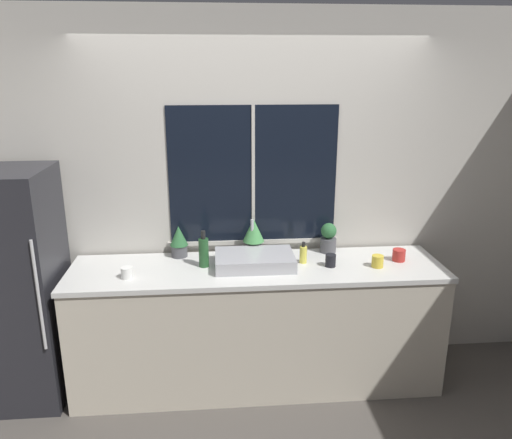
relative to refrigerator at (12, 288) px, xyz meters
The scene contains 15 objects.
ground_plane 1.91m from the refrigerator, 10.51° to the right, with size 14.00×14.00×0.00m, color #4C4742.
wall_back 1.82m from the refrigerator, 13.02° to the left, with size 8.00×0.09×2.70m.
wall_right 4.20m from the refrigerator, 16.53° to the left, with size 0.06×7.00×2.70m.
counter 1.73m from the refrigerator, ahead, with size 2.65×0.66×0.93m.
refrigerator is the anchor object (origin of this frame).
sink 1.68m from the refrigerator, ahead, with size 0.56×0.41×0.28m.
potted_plant_left 1.18m from the refrigerator, 12.56° to the left, with size 0.13×0.13×0.24m.
potted_plant_center 1.73m from the refrigerator, ahead, with size 0.16×0.16×0.28m.
potted_plant_right 2.29m from the refrigerator, ahead, with size 0.12×0.12×0.23m.
soap_bottle 2.04m from the refrigerator, ahead, with size 0.05×0.05×0.16m.
bottle_tall 1.34m from the refrigerator, ahead, with size 0.07×0.07×0.26m.
mug_white 0.83m from the refrigerator, ahead, with size 0.08×0.08×0.08m.
mug_yellow 2.55m from the refrigerator, ahead, with size 0.08×0.08×0.09m.
mug_red 2.74m from the refrigerator, ahead, with size 0.09×0.09×0.09m.
mug_black 2.22m from the refrigerator, ahead, with size 0.07×0.07×0.09m.
Camera 1 is at (-0.29, -2.96, 2.28)m, focal length 35.00 mm.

